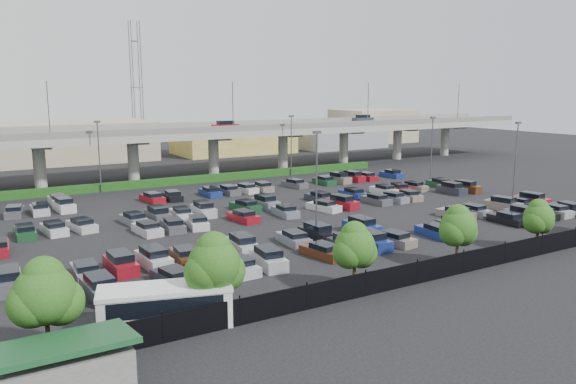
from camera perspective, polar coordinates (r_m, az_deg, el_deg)
The scene contains 11 objects.
ground at distance 68.69m, azimuth -0.81°, elevation -1.94°, with size 280.00×280.00×0.00m, color black.
overpass at distance 96.41m, azimuth -10.48°, elevation 5.66°, with size 150.00×13.00×15.80m.
hedge at distance 90.76m, azimuth -8.69°, elevation 1.34°, with size 66.00×1.60×1.10m, color #183D11.
fence at distance 47.05m, azimuth 16.50°, elevation -7.09°, with size 70.00×0.10×2.00m.
tree_row at distance 47.86m, azimuth 15.99°, elevation -3.52°, with size 65.07×3.66×5.94m.
shelter at distance 30.49m, azimuth -22.02°, elevation -16.33°, with size 6.80×4.59×3.15m.
shuttle_bus at distance 36.62m, azimuth -12.34°, elevation -11.11°, with size 8.65×4.98×2.63m.
parked_cars at distance 64.67m, azimuth 0.24°, elevation -2.16°, with size 62.97×41.62×1.67m.
light_poles at distance 67.47m, azimuth -4.71°, elevation 3.18°, with size 66.90×48.38×10.30m.
distant_buildings at distance 128.91m, azimuth -9.80°, elevation 5.41°, with size 138.00×24.00×9.00m.
comm_tower at distance 137.39m, azimuth -15.13°, elevation 10.46°, with size 2.40×2.40×30.00m.
Camera 1 is at (-33.37, -58.21, 14.74)m, focal length 35.00 mm.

